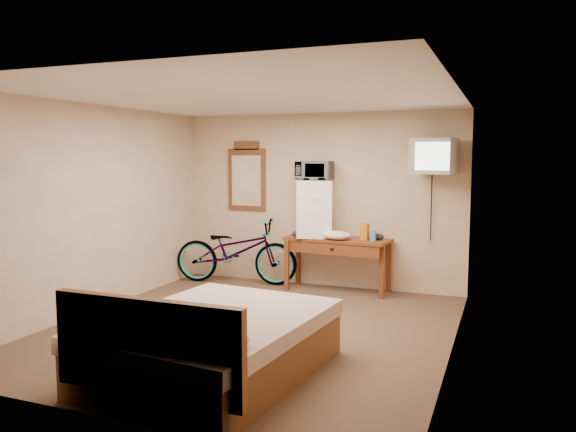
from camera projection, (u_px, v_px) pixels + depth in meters
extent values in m
plane|color=#4F3927|center=(252.00, 329.00, 6.14)|extent=(4.60, 4.60, 0.00)
plane|color=silver|center=(251.00, 97.00, 5.88)|extent=(4.60, 4.60, 0.00)
cube|color=beige|center=(319.00, 200.00, 8.14)|extent=(4.20, 0.04, 2.50)
cube|color=beige|center=(110.00, 247.00, 3.88)|extent=(4.20, 0.04, 2.50)
cube|color=beige|center=(94.00, 209.00, 6.78)|extent=(0.04, 4.60, 2.50)
cube|color=beige|center=(455.00, 224.00, 5.25)|extent=(0.04, 4.60, 2.50)
cube|color=beige|center=(313.00, 222.00, 8.20)|extent=(0.08, 0.01, 0.13)
cube|color=brown|center=(338.00, 239.00, 7.82)|extent=(1.50, 0.70, 0.04)
cube|color=brown|center=(287.00, 265.00, 7.90)|extent=(0.06, 0.06, 0.71)
cube|color=brown|center=(382.00, 272.00, 7.40)|extent=(0.06, 0.06, 0.71)
cube|color=brown|center=(298.00, 260.00, 8.32)|extent=(0.06, 0.06, 0.71)
cube|color=brown|center=(389.00, 266.00, 7.83)|extent=(0.06, 0.06, 0.71)
cube|color=brown|center=(332.00, 249.00, 7.60)|extent=(1.33, 0.17, 0.16)
cube|color=black|center=(332.00, 249.00, 7.59)|extent=(0.05, 0.02, 0.03)
cube|color=white|center=(314.00, 208.00, 7.92)|extent=(0.61, 0.60, 0.80)
cube|color=#A0A09B|center=(309.00, 198.00, 7.68)|extent=(0.49, 0.01, 0.00)
cylinder|color=#A0A09B|center=(297.00, 213.00, 7.77)|extent=(0.02, 0.02, 0.29)
imported|color=white|center=(314.00, 171.00, 7.86)|extent=(0.49, 0.34, 0.27)
cube|color=#CB7012|center=(365.00, 231.00, 7.63)|extent=(0.13, 0.10, 0.23)
cylinder|color=#4091DB|center=(373.00, 235.00, 7.55)|extent=(0.08, 0.08, 0.14)
ellipsoid|color=beige|center=(337.00, 235.00, 7.64)|extent=(0.39, 0.30, 0.12)
ellipsoid|color=black|center=(301.00, 234.00, 7.85)|extent=(0.27, 0.20, 0.10)
ellipsoid|color=black|center=(377.00, 237.00, 7.65)|extent=(0.19, 0.15, 0.08)
cube|color=black|center=(437.00, 165.00, 7.47)|extent=(0.14, 0.02, 0.14)
cylinder|color=black|center=(436.00, 165.00, 7.43)|extent=(0.05, 0.30, 0.05)
cube|color=#A0A09B|center=(434.00, 156.00, 7.22)|extent=(0.59, 0.52, 0.46)
cube|color=white|center=(432.00, 156.00, 7.01)|extent=(0.43, 0.09, 0.35)
cube|color=black|center=(436.00, 156.00, 7.42)|extent=(0.32, 0.07, 0.28)
cube|color=brown|center=(247.00, 179.00, 8.50)|extent=(0.61, 0.04, 0.92)
cube|color=brown|center=(247.00, 146.00, 8.45)|extent=(0.41, 0.04, 0.13)
cube|color=white|center=(246.00, 181.00, 8.49)|extent=(0.48, 0.01, 0.76)
imported|color=black|center=(236.00, 251.00, 8.32)|extent=(1.93, 0.94, 0.97)
cube|color=brown|center=(214.00, 352.00, 4.83)|extent=(1.71, 2.16, 0.40)
cube|color=beige|center=(214.00, 324.00, 4.80)|extent=(1.75, 2.21, 0.14)
cube|color=brown|center=(147.00, 348.00, 3.90)|extent=(1.52, 0.08, 0.70)
ellipsoid|color=silver|center=(132.00, 326.00, 4.32)|extent=(0.57, 0.35, 0.20)
ellipsoid|color=silver|center=(213.00, 336.00, 4.06)|extent=(0.57, 0.35, 0.20)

